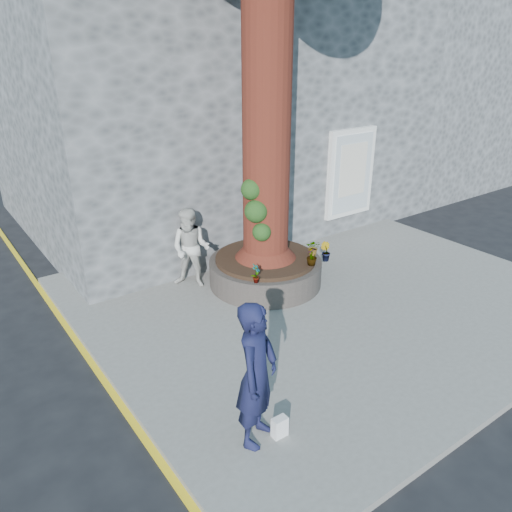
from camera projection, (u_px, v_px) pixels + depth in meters
ground at (298, 344)px, 8.53m from camera, size 120.00×120.00×0.00m
pavement at (323, 294)px, 10.05m from camera, size 9.00×8.00×0.12m
yellow_line at (103, 380)px, 7.64m from camera, size 0.10×30.00×0.01m
stone_shop at (204, 102)px, 13.95m from camera, size 10.30×8.30×6.30m
neighbour_shop at (393, 91)px, 18.29m from camera, size 6.00×8.00×6.00m
planter at (265, 270)px, 10.28m from camera, size 2.30×2.30×0.60m
man at (257, 375)px, 5.99m from camera, size 0.85×0.78×1.94m
woman at (191, 248)px, 9.97m from camera, size 1.00×1.01×1.65m
shopping_bag at (280, 427)px, 6.35m from camera, size 0.20×0.12×0.28m
plant_a at (256, 273)px, 8.99m from camera, size 0.24×0.22×0.37m
plant_b at (325, 252)px, 9.90m from camera, size 0.23×0.23×0.38m
plant_c at (312, 256)px, 9.71m from camera, size 0.27×0.27×0.36m
plant_d at (314, 247)px, 10.17m from camera, size 0.40×0.40×0.33m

